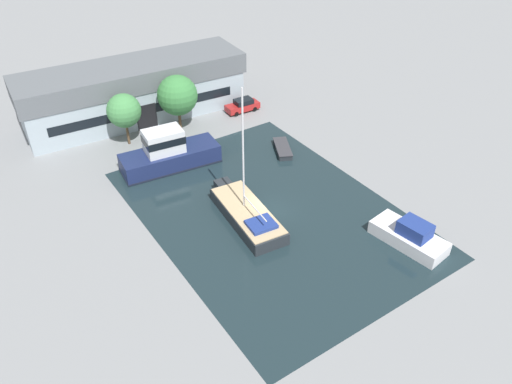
% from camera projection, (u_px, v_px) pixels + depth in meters
% --- Properties ---
extents(ground_plane, '(440.00, 440.00, 0.00)m').
position_uv_depth(ground_plane, '(269.00, 212.00, 45.71)').
color(ground_plane, gray).
extents(water_canal, '(20.60, 29.06, 0.01)m').
position_uv_depth(water_canal, '(269.00, 212.00, 45.71)').
color(water_canal, '#19282D').
rests_on(water_canal, ground).
extents(warehouse_building, '(26.96, 9.24, 6.70)m').
position_uv_depth(warehouse_building, '(134.00, 91.00, 59.35)').
color(warehouse_building, '#99A8B2').
rests_on(warehouse_building, ground).
extents(quay_tree_near_building, '(3.69, 3.69, 5.91)m').
position_uv_depth(quay_tree_near_building, '(124.00, 111.00, 53.57)').
color(quay_tree_near_building, brown).
rests_on(quay_tree_near_building, ground).
extents(quay_tree_by_water, '(4.57, 4.57, 6.55)m').
position_uv_depth(quay_tree_by_water, '(177.00, 95.00, 56.27)').
color(quay_tree_by_water, brown).
rests_on(quay_tree_by_water, ground).
extents(parked_car, '(4.31, 1.92, 1.61)m').
position_uv_depth(parked_car, '(243.00, 105.00, 62.01)').
color(parked_car, maroon).
rests_on(parked_car, ground).
extents(sailboat_moored, '(4.21, 10.52, 12.51)m').
position_uv_depth(sailboat_moored, '(247.00, 213.00, 44.46)').
color(sailboat_moored, '#23282D').
rests_on(sailboat_moored, water_canal).
extents(motor_cruiser, '(10.48, 4.60, 4.30)m').
position_uv_depth(motor_cruiser, '(169.00, 153.00, 51.17)').
color(motor_cruiser, '#19234C').
rests_on(motor_cruiser, water_canal).
extents(small_dinghy, '(3.17, 4.42, 0.64)m').
position_uv_depth(small_dinghy, '(283.00, 149.00, 54.34)').
color(small_dinghy, '#23282D').
rests_on(small_dinghy, water_canal).
extents(cabin_boat, '(3.54, 6.69, 2.39)m').
position_uv_depth(cabin_boat, '(410.00, 236.00, 41.70)').
color(cabin_boat, silver).
rests_on(cabin_boat, water_canal).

